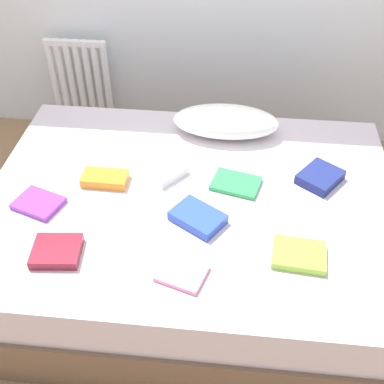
{
  "coord_description": "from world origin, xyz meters",
  "views": [
    {
      "loc": [
        0.19,
        -1.74,
        2.06
      ],
      "look_at": [
        0.0,
        0.05,
        0.48
      ],
      "focal_mm": 46.07,
      "sensor_mm": 36.0,
      "label": 1
    }
  ],
  "objects_px": {
    "pillow": "(226,121)",
    "textbook_blue": "(198,217)",
    "textbook_maroon": "(57,251)",
    "textbook_white": "(168,172)",
    "textbook_purple": "(39,203)",
    "textbook_green": "(236,183)",
    "textbook_navy": "(320,177)",
    "radiator": "(80,79)",
    "textbook_orange": "(105,179)",
    "textbook_lime": "(299,255)",
    "bed": "(191,233)",
    "textbook_pink": "(182,273)"
  },
  "relations": [
    {
      "from": "textbook_purple",
      "to": "textbook_blue",
      "type": "bearing_deg",
      "value": 17.59
    },
    {
      "from": "textbook_white",
      "to": "textbook_purple",
      "type": "xyz_separation_m",
      "value": [
        -0.57,
        -0.28,
        -0.01
      ]
    },
    {
      "from": "pillow",
      "to": "textbook_pink",
      "type": "xyz_separation_m",
      "value": [
        -0.12,
        -1.02,
        -0.07
      ]
    },
    {
      "from": "textbook_blue",
      "to": "pillow",
      "type": "bearing_deg",
      "value": 115.94
    },
    {
      "from": "textbook_white",
      "to": "textbook_blue",
      "type": "height_order",
      "value": "textbook_blue"
    },
    {
      "from": "textbook_navy",
      "to": "textbook_white",
      "type": "bearing_deg",
      "value": 129.33
    },
    {
      "from": "textbook_navy",
      "to": "radiator",
      "type": "bearing_deg",
      "value": 92.27
    },
    {
      "from": "textbook_white",
      "to": "textbook_pink",
      "type": "xyz_separation_m",
      "value": [
        0.15,
        -0.62,
        -0.01
      ]
    },
    {
      "from": "textbook_white",
      "to": "bed",
      "type": "bearing_deg",
      "value": -97.43
    },
    {
      "from": "pillow",
      "to": "textbook_maroon",
      "type": "distance_m",
      "value": 1.17
    },
    {
      "from": "textbook_blue",
      "to": "textbook_purple",
      "type": "bearing_deg",
      "value": -149.1
    },
    {
      "from": "bed",
      "to": "textbook_orange",
      "type": "height_order",
      "value": "textbook_orange"
    },
    {
      "from": "textbook_purple",
      "to": "textbook_green",
      "type": "bearing_deg",
      "value": 34.52
    },
    {
      "from": "textbook_maroon",
      "to": "textbook_orange",
      "type": "bearing_deg",
      "value": 74.07
    },
    {
      "from": "pillow",
      "to": "textbook_blue",
      "type": "height_order",
      "value": "pillow"
    },
    {
      "from": "bed",
      "to": "textbook_blue",
      "type": "xyz_separation_m",
      "value": [
        0.05,
        -0.17,
        0.28
      ]
    },
    {
      "from": "textbook_pink",
      "to": "textbook_green",
      "type": "bearing_deg",
      "value": 89.14
    },
    {
      "from": "textbook_pink",
      "to": "textbook_purple",
      "type": "height_order",
      "value": "textbook_purple"
    },
    {
      "from": "textbook_purple",
      "to": "textbook_blue",
      "type": "relative_size",
      "value": 0.92
    },
    {
      "from": "textbook_navy",
      "to": "textbook_maroon",
      "type": "distance_m",
      "value": 1.29
    },
    {
      "from": "textbook_lime",
      "to": "textbook_white",
      "type": "xyz_separation_m",
      "value": [
        -0.62,
        0.48,
        0.0
      ]
    },
    {
      "from": "textbook_maroon",
      "to": "textbook_blue",
      "type": "height_order",
      "value": "textbook_blue"
    },
    {
      "from": "pillow",
      "to": "textbook_lime",
      "type": "bearing_deg",
      "value": -68.06
    },
    {
      "from": "textbook_white",
      "to": "textbook_green",
      "type": "xyz_separation_m",
      "value": [
        0.34,
        -0.04,
        -0.01
      ]
    },
    {
      "from": "textbook_purple",
      "to": "textbook_white",
      "type": "bearing_deg",
      "value": 45.88
    },
    {
      "from": "textbook_blue",
      "to": "textbook_maroon",
      "type": "bearing_deg",
      "value": -122.51
    },
    {
      "from": "textbook_green",
      "to": "textbook_white",
      "type": "bearing_deg",
      "value": -172.06
    },
    {
      "from": "textbook_navy",
      "to": "textbook_pink",
      "type": "relative_size",
      "value": 1.08
    },
    {
      "from": "textbook_navy",
      "to": "textbook_orange",
      "type": "bearing_deg",
      "value": 132.96
    },
    {
      "from": "radiator",
      "to": "textbook_blue",
      "type": "xyz_separation_m",
      "value": [
        0.94,
        -1.37,
        0.1
      ]
    },
    {
      "from": "radiator",
      "to": "textbook_blue",
      "type": "distance_m",
      "value": 1.66
    },
    {
      "from": "bed",
      "to": "pillow",
      "type": "distance_m",
      "value": 0.65
    },
    {
      "from": "radiator",
      "to": "textbook_purple",
      "type": "relative_size",
      "value": 2.69
    },
    {
      "from": "bed",
      "to": "textbook_maroon",
      "type": "xyz_separation_m",
      "value": [
        -0.52,
        -0.43,
        0.27
      ]
    },
    {
      "from": "bed",
      "to": "textbook_maroon",
      "type": "bearing_deg",
      "value": -140.43
    },
    {
      "from": "bed",
      "to": "textbook_green",
      "type": "xyz_separation_m",
      "value": [
        0.21,
        0.1,
        0.26
      ]
    },
    {
      "from": "textbook_maroon",
      "to": "textbook_purple",
      "type": "height_order",
      "value": "textbook_maroon"
    },
    {
      "from": "textbook_purple",
      "to": "textbook_green",
      "type": "relative_size",
      "value": 0.92
    },
    {
      "from": "bed",
      "to": "textbook_purple",
      "type": "bearing_deg",
      "value": -168.45
    },
    {
      "from": "bed",
      "to": "textbook_white",
      "type": "bearing_deg",
      "value": 133.43
    },
    {
      "from": "textbook_lime",
      "to": "textbook_green",
      "type": "bearing_deg",
      "value": 127.69
    },
    {
      "from": "pillow",
      "to": "textbook_blue",
      "type": "bearing_deg",
      "value": -96.92
    },
    {
      "from": "textbook_navy",
      "to": "textbook_lime",
      "type": "distance_m",
      "value": 0.53
    },
    {
      "from": "pillow",
      "to": "textbook_navy",
      "type": "relative_size",
      "value": 2.86
    },
    {
      "from": "textbook_blue",
      "to": "textbook_orange",
      "type": "bearing_deg",
      "value": -172.26
    },
    {
      "from": "textbook_orange",
      "to": "radiator",
      "type": "bearing_deg",
      "value": 112.96
    },
    {
      "from": "textbook_lime",
      "to": "textbook_white",
      "type": "distance_m",
      "value": 0.78
    },
    {
      "from": "textbook_navy",
      "to": "pillow",
      "type": "bearing_deg",
      "value": 89.61
    },
    {
      "from": "textbook_navy",
      "to": "textbook_lime",
      "type": "xyz_separation_m",
      "value": [
        -0.13,
        -0.51,
        -0.01
      ]
    },
    {
      "from": "textbook_purple",
      "to": "bed",
      "type": "bearing_deg",
      "value": 31.11
    }
  ]
}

